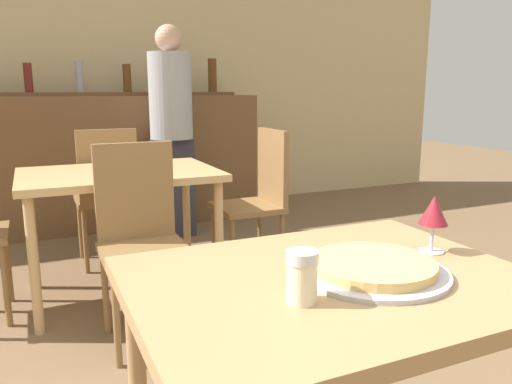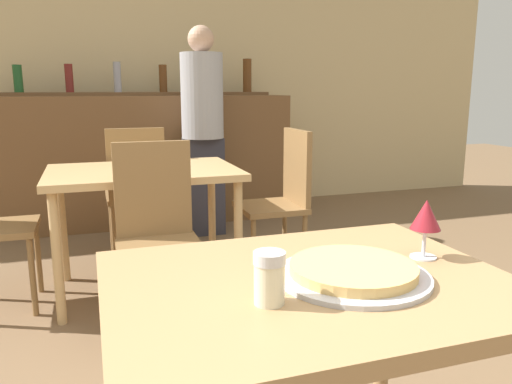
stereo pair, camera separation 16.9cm
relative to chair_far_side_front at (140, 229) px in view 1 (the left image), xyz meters
The scene contains 12 objects.
wall_back 2.85m from the chair_far_side_front, 85.99° to the left, with size 8.00×0.05×2.80m.
dining_table_near 1.38m from the chair_far_side_front, 82.07° to the right, with size 0.96×0.74×0.76m.
dining_table_far 0.56m from the chair_far_side_front, 90.00° to the left, with size 1.08×0.76×0.75m.
bar_counter 2.21m from the chair_far_side_front, 85.07° to the left, with size 2.60×0.56×1.15m.
bar_back_shelf 2.45m from the chair_far_side_front, 84.56° to the left, with size 2.39×0.24×0.34m.
chair_far_side_front is the anchor object (origin of this frame).
chair_far_side_back 1.09m from the chair_far_side_front, 90.00° to the left, with size 0.40×0.40×0.95m.
chair_far_side_right 1.03m from the chair_far_side_front, 31.93° to the left, with size 0.40×0.40×0.95m.
pizza_tray 1.44m from the chair_far_side_front, 78.35° to the right, with size 0.37×0.37×0.04m.
cheese_shaker 1.49m from the chair_far_side_front, 88.02° to the right, with size 0.07×0.07×0.11m.
person_standing 1.77m from the chair_far_side_front, 69.82° to the left, with size 0.34×0.34×1.70m.
wine_glass 1.47m from the chair_far_side_front, 67.73° to the right, with size 0.08×0.08×0.16m.
Camera 1 is at (-0.63, -0.96, 1.20)m, focal length 35.00 mm.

